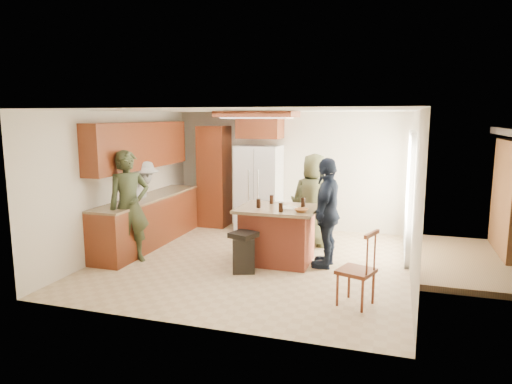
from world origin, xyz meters
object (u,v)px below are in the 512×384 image
(person_counter, at_px, (144,203))
(spindle_chair, at_px, (358,271))
(refrigerator, at_px, (259,188))
(person_front_left, at_px, (129,207))
(kitchen_island, at_px, (277,234))
(person_side_right, at_px, (327,213))
(trash_bin, at_px, (244,252))
(person_behind_left, at_px, (309,204))
(person_behind_right, at_px, (314,200))

(person_counter, distance_m, spindle_chair, 4.39)
(refrigerator, xyz_separation_m, spindle_chair, (2.37, -3.44, -0.45))
(person_front_left, bearing_deg, kitchen_island, -32.53)
(person_side_right, bearing_deg, trash_bin, -57.41)
(kitchen_island, bearing_deg, person_behind_left, 76.98)
(person_behind_right, height_order, person_side_right, person_side_right)
(person_behind_right, distance_m, refrigerator, 1.60)
(kitchen_island, distance_m, trash_bin, 0.74)
(person_side_right, bearing_deg, person_behind_left, -153.39)
(person_front_left, xyz_separation_m, spindle_chair, (3.77, -0.71, -0.48))
(trash_bin, relative_size, spindle_chair, 0.63)
(person_front_left, height_order, spindle_chair, person_front_left)
(kitchen_island, bearing_deg, person_counter, 175.28)
(kitchen_island, xyz_separation_m, spindle_chair, (1.43, -1.41, -0.02))
(person_front_left, relative_size, refrigerator, 1.04)
(person_counter, height_order, refrigerator, refrigerator)
(kitchen_island, bearing_deg, person_front_left, -163.26)
(person_behind_right, bearing_deg, person_side_right, 112.52)
(person_behind_right, xyz_separation_m, spindle_chair, (1.03, -2.56, -0.42))
(person_counter, bearing_deg, refrigerator, -57.51)
(person_behind_right, bearing_deg, refrigerator, -31.42)
(person_behind_left, bearing_deg, person_side_right, 115.20)
(spindle_chair, bearing_deg, person_side_right, 113.20)
(person_behind_right, distance_m, spindle_chair, 2.79)
(refrigerator, xyz_separation_m, kitchen_island, (0.94, -2.03, -0.43))
(person_side_right, bearing_deg, person_counter, -89.18)
(person_counter, bearing_deg, kitchen_island, -109.21)
(person_side_right, bearing_deg, kitchen_island, -83.79)
(person_front_left, height_order, refrigerator, person_front_left)
(person_counter, bearing_deg, person_behind_left, -84.67)
(person_side_right, xyz_separation_m, spindle_chair, (0.62, -1.45, -0.43))
(person_side_right, xyz_separation_m, trash_bin, (-1.19, -0.65, -0.57))
(kitchen_island, height_order, spindle_chair, spindle_chair)
(person_side_right, relative_size, spindle_chair, 1.78)
(person_counter, distance_m, refrigerator, 2.48)
(person_side_right, relative_size, person_counter, 1.10)
(person_behind_left, height_order, trash_bin, person_behind_left)
(person_side_right, height_order, person_counter, person_side_right)
(trash_bin, bearing_deg, spindle_chair, -23.70)
(refrigerator, distance_m, spindle_chair, 4.20)
(person_front_left, distance_m, spindle_chair, 3.87)
(person_side_right, relative_size, refrigerator, 0.98)
(person_behind_right, xyz_separation_m, trash_bin, (-0.78, -1.76, -0.55))
(person_behind_left, relative_size, person_counter, 0.96)
(person_side_right, height_order, kitchen_island, person_side_right)
(person_behind_left, distance_m, spindle_chair, 2.93)
(person_behind_right, xyz_separation_m, refrigerator, (-1.33, 0.88, 0.03))
(person_behind_left, distance_m, person_behind_right, 0.19)
(person_counter, relative_size, refrigerator, 0.90)
(person_behind_left, relative_size, trash_bin, 2.46)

